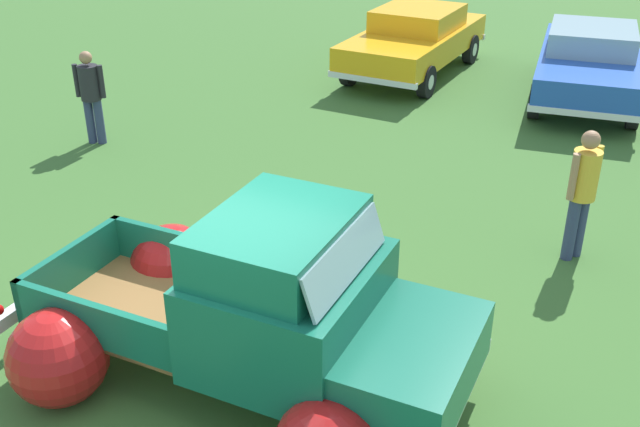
{
  "coord_description": "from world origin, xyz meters",
  "views": [
    {
      "loc": [
        3.7,
        -4.64,
        4.86
      ],
      "look_at": [
        0.0,
        1.71,
        1.07
      ],
      "focal_mm": 41.79,
      "sensor_mm": 36.0,
      "label": 1
    }
  ],
  "objects_px": {
    "show_car_1": "(589,61)",
    "spectator_2": "(582,187)",
    "vintage_pickup_truck": "(266,324)",
    "spectator_0": "(91,92)",
    "show_car_0": "(415,38)"
  },
  "relations": [
    {
      "from": "spectator_0",
      "to": "show_car_0",
      "type": "bearing_deg",
      "value": 133.07
    },
    {
      "from": "show_car_1",
      "to": "spectator_0",
      "type": "xyz_separation_m",
      "value": [
        -6.79,
        -6.72,
        0.13
      ]
    },
    {
      "from": "show_car_0",
      "to": "spectator_2",
      "type": "bearing_deg",
      "value": 36.1
    },
    {
      "from": "vintage_pickup_truck",
      "to": "show_car_0",
      "type": "distance_m",
      "value": 10.95
    },
    {
      "from": "show_car_0",
      "to": "show_car_1",
      "type": "relative_size",
      "value": 0.94
    },
    {
      "from": "vintage_pickup_truck",
      "to": "show_car_1",
      "type": "xyz_separation_m",
      "value": [
        0.62,
        10.59,
        0.03
      ]
    },
    {
      "from": "show_car_0",
      "to": "show_car_1",
      "type": "height_order",
      "value": "same"
    },
    {
      "from": "vintage_pickup_truck",
      "to": "spectator_2",
      "type": "relative_size",
      "value": 2.78
    },
    {
      "from": "show_car_1",
      "to": "spectator_2",
      "type": "xyz_separation_m",
      "value": [
        1.32,
        -6.53,
        0.19
      ]
    },
    {
      "from": "show_car_0",
      "to": "show_car_1",
      "type": "distance_m",
      "value": 3.73
    },
    {
      "from": "show_car_1",
      "to": "show_car_0",
      "type": "bearing_deg",
      "value": -100.06
    },
    {
      "from": "show_car_1",
      "to": "spectator_2",
      "type": "distance_m",
      "value": 6.67
    },
    {
      "from": "vintage_pickup_truck",
      "to": "spectator_0",
      "type": "relative_size",
      "value": 2.94
    },
    {
      "from": "vintage_pickup_truck",
      "to": "show_car_0",
      "type": "bearing_deg",
      "value": 101.69
    },
    {
      "from": "vintage_pickup_truck",
      "to": "spectator_2",
      "type": "height_order",
      "value": "vintage_pickup_truck"
    }
  ]
}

